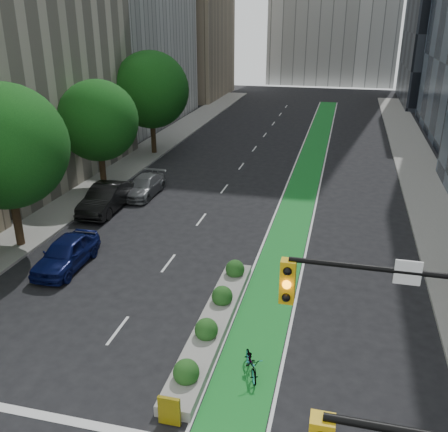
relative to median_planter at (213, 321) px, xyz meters
The scene contains 12 objects.
sidewalk_left 22.18m from the median_planter, 125.89° to the left, with size 3.60×90.00×0.15m, color gray.
sidewalk_right 20.86m from the median_planter, 59.45° to the left, with size 3.60×90.00×0.15m, color gray.
bike_lane_paint 23.04m from the median_planter, 85.52° to the left, with size 2.20×70.00×0.01m, color #167B27.
building_tan_far 63.92m from the median_planter, 109.78° to the left, with size 14.00×16.00×26.00m, color tan.
tree_mid 14.16m from the median_planter, 157.87° to the left, with size 6.40×6.40×8.78m.
tree_midfar 19.84m from the median_planter, 129.19° to the left, with size 5.60×5.60×7.76m.
tree_far 28.29m from the median_planter, 116.05° to the left, with size 6.60×6.60×9.00m.
median_planter is the anchor object (origin of this frame).
bicycle 3.03m from the median_planter, 49.01° to the right, with size 0.58×1.67×0.88m, color gray.
parked_car_left_near 9.11m from the median_planter, 158.28° to the left, with size 1.84×4.58×1.56m, color #0C1349.
parked_car_left_mid 14.85m from the median_planter, 132.51° to the left, with size 1.81×5.19×1.71m, color black.
parked_car_left_far 16.80m from the median_planter, 121.59° to the left, with size 1.88×4.61×1.34m, color #56585B.
Camera 1 is at (5.64, -9.31, 11.77)m, focal length 40.00 mm.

